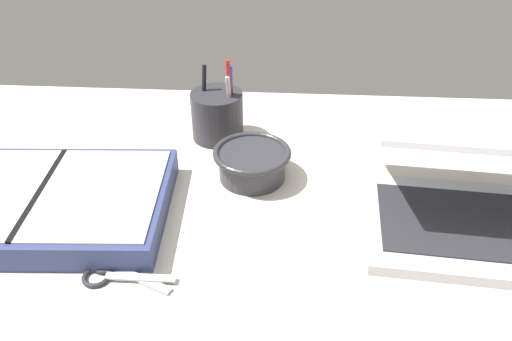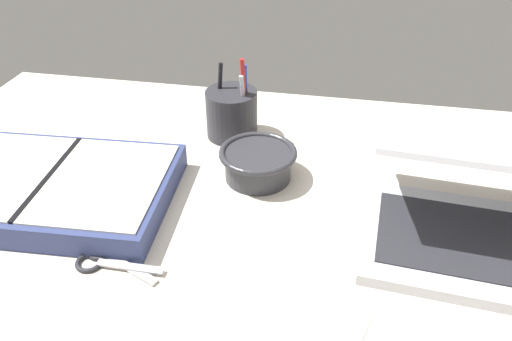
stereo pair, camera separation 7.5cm
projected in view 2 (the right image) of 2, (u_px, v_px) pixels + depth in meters
The scene contains 6 objects.
desk_top at pixel (267, 249), 72.85cm from camera, with size 140.00×100.00×2.00cm, color beige.
laptop at pixel (491, 217), 69.85cm from camera, with size 36.25×30.26×16.65cm.
bowl at pixel (258, 162), 84.52cm from camera, with size 13.25×13.25×5.47cm.
pen_cup at pixel (232, 113), 95.49cm from camera, with size 9.85×9.85×16.38cm.
planner at pixel (52, 187), 79.96cm from camera, with size 39.31×27.17×4.64cm.
scissors at pixel (103, 259), 69.23cm from camera, with size 12.69×6.85×0.80cm.
Camera 2 is at (8.39, -53.01, 51.61)cm, focal length 35.00 mm.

